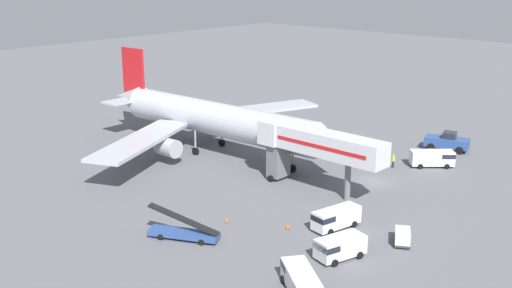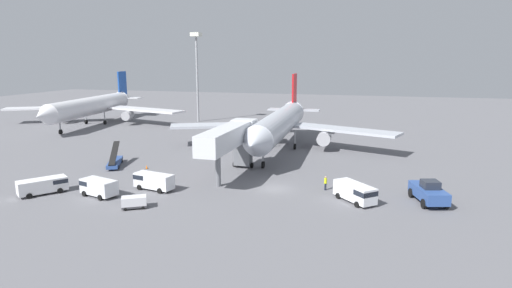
{
  "view_description": "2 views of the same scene",
  "coord_description": "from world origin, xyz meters",
  "views": [
    {
      "loc": [
        -63.33,
        -37.38,
        25.86
      ],
      "look_at": [
        -6.27,
        14.14,
        3.42
      ],
      "focal_mm": 43.56,
      "sensor_mm": 36.0,
      "label": 1
    },
    {
      "loc": [
        11.72,
        -51.38,
        16.44
      ],
      "look_at": [
        -7.15,
        16.62,
        2.31
      ],
      "focal_mm": 29.82,
      "sensor_mm": 36.0,
      "label": 2
    }
  ],
  "objects": [
    {
      "name": "service_van_rear_left",
      "position": [
        -14.98,
        -4.49,
        1.21
      ],
      "size": [
        5.57,
        2.89,
        2.11
      ],
      "color": "white",
      "rests_on": "ground"
    },
    {
      "name": "ground_plane",
      "position": [
        0.0,
        0.0,
        0.0
      ],
      "size": [
        300.0,
        300.0,
        0.0
      ],
      "primitive_type": "plane",
      "color": "slate"
    },
    {
      "name": "ground_crew_worker_foreground",
      "position": [
        6.34,
        1.19,
        0.97
      ],
      "size": [
        0.39,
        0.39,
        1.83
      ],
      "color": "#1E2333",
      "rests_on": "ground"
    },
    {
      "name": "safety_cone_bravo",
      "position": [
        -21.2,
        4.75,
        0.28
      ],
      "size": [
        0.38,
        0.38,
        0.58
      ],
      "color": "black",
      "rests_on": "ground"
    },
    {
      "name": "jet_bridge",
      "position": [
        -7.35,
        4.26,
        5.53
      ],
      "size": [
        3.56,
        16.89,
        7.4
      ],
      "color": "silver",
      "rests_on": "ground"
    },
    {
      "name": "service_van_mid_center",
      "position": [
        10.24,
        -2.49,
        1.23
      ],
      "size": [
        5.28,
        5.54,
        2.14
      ],
      "color": "white",
      "rests_on": "ground"
    },
    {
      "name": "apron_light_mast",
      "position": [
        -33.42,
        53.35,
        16.33
      ],
      "size": [
        2.4,
        2.4,
        23.17
      ],
      "color": "#93969B",
      "rests_on": "ground"
    },
    {
      "name": "baggage_cart_far_center",
      "position": [
        -13.57,
        -11.34,
        0.77
      ],
      "size": [
        3.04,
        2.58,
        1.37
      ],
      "color": "#38383D",
      "rests_on": "ground"
    },
    {
      "name": "belt_loader_truck",
      "position": [
        -26.89,
        4.98,
        0.77
      ],
      "size": [
        4.59,
        7.05,
        3.31
      ],
      "color": "#2D4C8E",
      "rests_on": "ground"
    },
    {
      "name": "pushback_tug",
      "position": [
        18.43,
        -0.52,
        1.28
      ],
      "size": [
        4.17,
        6.54,
        2.75
      ],
      "color": "#2D4C8E",
      "rests_on": "ground"
    },
    {
      "name": "service_van_near_right",
      "position": [
        -27.19,
        -9.63,
        1.11
      ],
      "size": [
        5.03,
        5.75,
        1.92
      ],
      "color": "white",
      "rests_on": "ground"
    },
    {
      "name": "airplane_background",
      "position": [
        -56.84,
        41.2,
        4.77
      ],
      "size": [
        48.32,
        43.8,
        12.96
      ],
      "color": "silver",
      "rests_on": "ground"
    },
    {
      "name": "airplane_at_gate",
      "position": [
        -4.6,
        24.16,
        4.85
      ],
      "size": [
        43.29,
        43.4,
        13.33
      ],
      "color": "#B7BCC6",
      "rests_on": "ground"
    },
    {
      "name": "service_van_near_center",
      "position": [
        -20.17,
        -8.57,
        1.18
      ],
      "size": [
        5.09,
        3.31,
        2.06
      ],
      "color": "silver",
      "rests_on": "ground"
    },
    {
      "name": "safety_cone_alpha",
      "position": [
        -18.26,
        -1.0,
        0.29
      ],
      "size": [
        0.39,
        0.39,
        0.6
      ],
      "color": "black",
      "rests_on": "ground"
    }
  ]
}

